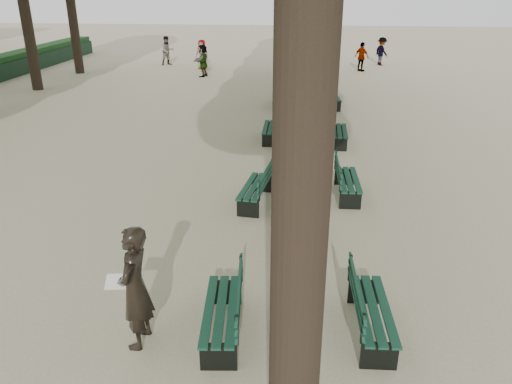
# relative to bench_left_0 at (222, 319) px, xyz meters

# --- Properties ---
(ground) EXTENTS (120.00, 120.00, 0.00)m
(ground) POSITION_rel_bench_left_0_xyz_m (-0.37, -0.17, -0.27)
(ground) COLOR #B7AD8B
(ground) RESTS_ON ground
(bench_left_0) EXTENTS (0.73, 1.84, 0.92)m
(bench_left_0) POSITION_rel_bench_left_0_xyz_m (0.00, 0.00, 0.00)
(bench_left_0) COLOR black
(bench_left_0) RESTS_ON ground
(bench_left_1) EXTENTS (0.78, 1.86, 0.92)m
(bench_left_1) POSITION_rel_bench_left_0_xyz_m (-0.00, 4.93, 0.00)
(bench_left_1) COLOR black
(bench_left_1) RESTS_ON ground
(bench_left_2) EXTENTS (0.60, 1.81, 0.92)m
(bench_left_2) POSITION_rel_bench_left_0_xyz_m (0.00, 10.29, 0.00)
(bench_left_2) COLOR black
(bench_left_2) RESTS_ON ground
(bench_left_3) EXTENTS (0.77, 1.85, 0.92)m
(bench_left_3) POSITION_rel_bench_left_0_xyz_m (-0.00, 15.28, 0.00)
(bench_left_3) COLOR black
(bench_left_3) RESTS_ON ground
(bench_right_0) EXTENTS (0.64, 1.82, 0.92)m
(bench_right_0) POSITION_rel_bench_left_0_xyz_m (2.27, 0.25, 0.00)
(bench_right_0) COLOR black
(bench_right_0) RESTS_ON ground
(bench_right_1) EXTENTS (0.62, 1.82, 0.92)m
(bench_right_1) POSITION_rel_bench_left_0_xyz_m (2.27, 5.63, 0.00)
(bench_right_1) COLOR black
(bench_right_1) RESTS_ON ground
(bench_right_2) EXTENTS (0.61, 1.81, 0.92)m
(bench_right_2) POSITION_rel_bench_left_0_xyz_m (2.27, 10.08, 0.00)
(bench_right_2) COLOR black
(bench_right_2) RESTS_ON ground
(bench_right_3) EXTENTS (0.75, 1.85, 0.92)m
(bench_right_3) POSITION_rel_bench_left_0_xyz_m (2.27, 15.39, 0.00)
(bench_right_3) COLOR black
(bench_right_3) RESTS_ON ground
(man_with_map) EXTENTS (0.64, 0.78, 1.92)m
(man_with_map) POSITION_rel_bench_left_0_xyz_m (-1.20, -0.31, 0.69)
(man_with_map) COLOR black
(man_with_map) RESTS_ON ground
(pedestrian_c) EXTENTS (0.96, 0.94, 1.71)m
(pedestrian_c) POSITION_rel_bench_left_0_xyz_m (4.37, 25.11, 0.59)
(pedestrian_c) COLOR #262628
(pedestrian_c) RESTS_ON ground
(pedestrian_a) EXTENTS (0.92, 0.82, 1.81)m
(pedestrian_a) POSITION_rel_bench_left_0_xyz_m (-7.94, 26.43, 0.63)
(pedestrian_a) COLOR #262628
(pedestrian_a) RESTS_ON ground
(pedestrian_d) EXTENTS (0.92, 0.53, 1.77)m
(pedestrian_d) POSITION_rel_bench_left_0_xyz_m (-5.37, 25.05, 0.61)
(pedestrian_d) COLOR #262628
(pedestrian_d) RESTS_ON ground
(pedestrian_b) EXTENTS (0.84, 1.17, 1.76)m
(pedestrian_b) POSITION_rel_bench_left_0_xyz_m (5.89, 27.72, 0.61)
(pedestrian_b) COLOR #262628
(pedestrian_b) RESTS_ON ground
(pedestrian_e) EXTENTS (0.65, 1.69, 1.78)m
(pedestrian_e) POSITION_rel_bench_left_0_xyz_m (-4.79, 22.40, 0.62)
(pedestrian_e) COLOR #262628
(pedestrian_e) RESTS_ON ground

